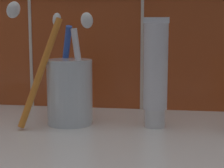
% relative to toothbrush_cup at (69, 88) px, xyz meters
% --- Properties ---
extents(sink_counter, '(0.77, 0.37, 0.02)m').
position_rel_toothbrush_cup_xyz_m(sink_counter, '(0.08, -0.07, -0.06)').
color(sink_counter, silver).
rests_on(sink_counter, ground).
extents(toothbrush_cup, '(0.11, 0.13, 0.17)m').
position_rel_toothbrush_cup_xyz_m(toothbrush_cup, '(0.00, 0.00, 0.00)').
color(toothbrush_cup, silver).
rests_on(toothbrush_cup, sink_counter).
extents(toothpaste_tube, '(0.03, 0.03, 0.15)m').
position_rel_toothbrush_cup_xyz_m(toothpaste_tube, '(0.12, -0.00, 0.02)').
color(toothpaste_tube, white).
rests_on(toothpaste_tube, sink_counter).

